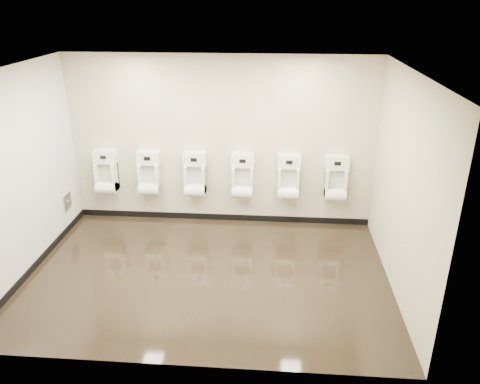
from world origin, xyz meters
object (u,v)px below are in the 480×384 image
object	(u,v)px
urinal_1	(149,176)
access_panel	(67,201)
urinal_0	(106,175)
urinal_2	(195,177)
urinal_3	(243,179)
urinal_4	(288,180)
urinal_5	(336,182)

from	to	relation	value
urinal_1	access_panel	bearing A→B (deg)	-161.83
urinal_0	urinal_2	xyz separation A→B (m)	(1.51, 0.00, 0.00)
urinal_3	urinal_1	bearing A→B (deg)	180.00
access_panel	urinal_3	world-z (taller)	urinal_3
urinal_2	urinal_4	distance (m)	1.54
urinal_0	urinal_5	xyz separation A→B (m)	(3.82, 0.00, 0.00)
urinal_3	urinal_4	bearing A→B (deg)	0.00
urinal_0	urinal_5	bearing A→B (deg)	0.00
urinal_2	urinal_5	world-z (taller)	same
urinal_4	urinal_5	world-z (taller)	same
urinal_3	urinal_5	distance (m)	1.52
urinal_0	urinal_3	bearing A→B (deg)	0.00
urinal_0	urinal_1	world-z (taller)	same
urinal_2	urinal_5	bearing A→B (deg)	0.00
urinal_0	urinal_4	size ratio (longest dim) A/B	1.00
urinal_3	urinal_5	xyz separation A→B (m)	(1.52, 0.00, 0.00)
access_panel	urinal_2	bearing A→B (deg)	11.58
urinal_4	urinal_1	bearing A→B (deg)	180.00
urinal_0	urinal_2	distance (m)	1.51
urinal_1	urinal_5	xyz separation A→B (m)	(3.08, 0.00, 0.00)
access_panel	urinal_0	world-z (taller)	urinal_0
urinal_1	urinal_3	world-z (taller)	same
urinal_4	urinal_5	bearing A→B (deg)	0.00
urinal_2	urinal_3	bearing A→B (deg)	0.00
urinal_1	urinal_2	world-z (taller)	same
urinal_1	urinal_2	xyz separation A→B (m)	(0.77, 0.00, 0.00)
urinal_1	urinal_4	xyz separation A→B (m)	(2.32, 0.00, 0.00)
urinal_2	urinal_0	bearing A→B (deg)	180.00
urinal_4	urinal_2	bearing A→B (deg)	180.00
urinal_2	urinal_4	xyz separation A→B (m)	(1.54, 0.00, 0.00)
urinal_0	urinal_1	distance (m)	0.74
urinal_0	urinal_3	distance (m)	2.30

